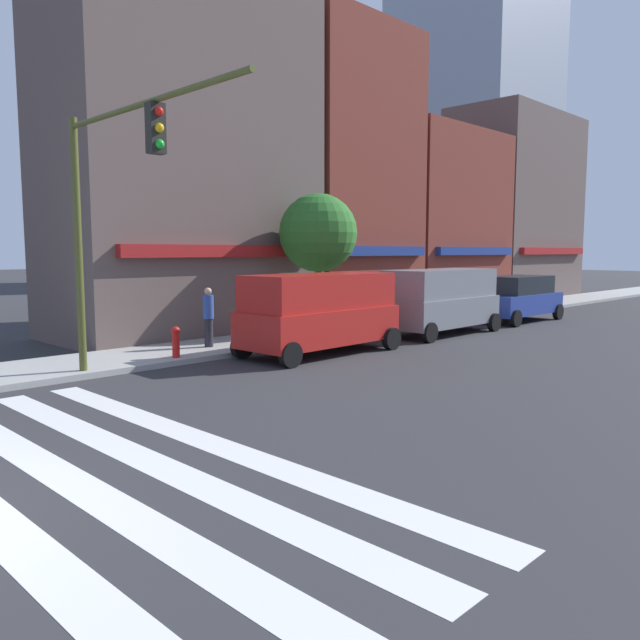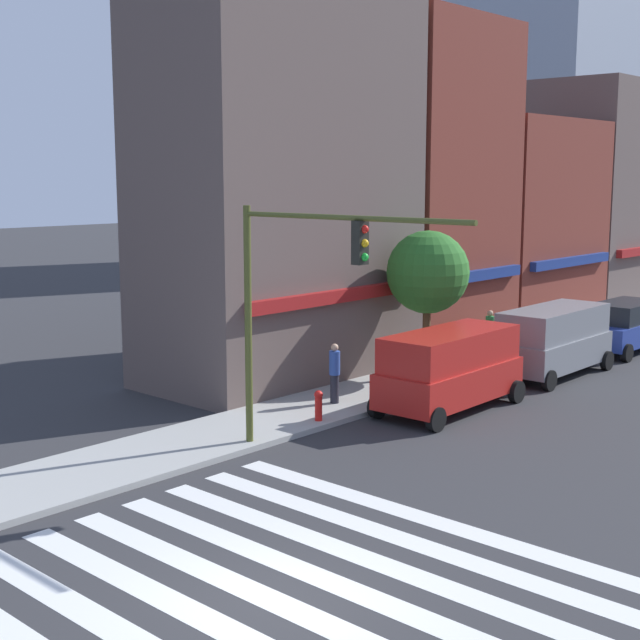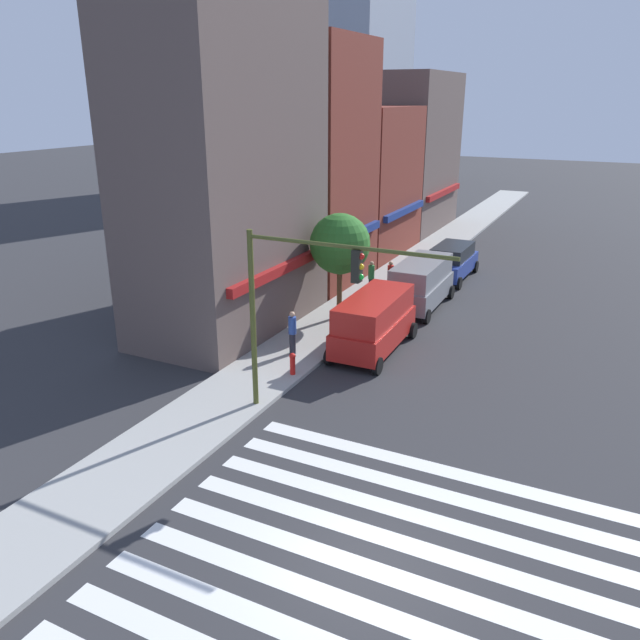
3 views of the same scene
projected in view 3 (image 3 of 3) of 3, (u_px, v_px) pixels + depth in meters
ground_plane at (373, 570)px, 13.77m from camera, size 200.00×200.00×0.00m
sidewalk_left at (116, 480)px, 16.87m from camera, size 120.00×3.00×0.15m
crosswalk_stripes at (373, 570)px, 13.77m from camera, size 9.57×10.80×0.01m
storefront_row at (339, 164)px, 35.91m from camera, size 34.18×5.30×14.39m
traffic_signal at (298, 293)px, 18.87m from camera, size 0.32×6.58×6.05m
van_red at (374, 321)px, 25.22m from camera, size 5.04×2.22×2.34m
van_grey at (421, 282)px, 30.44m from camera, size 5.03×2.22×2.34m
suv_blue at (452, 261)px, 35.43m from camera, size 4.72×2.12×1.94m
pedestrian_green_top at (371, 277)px, 32.09m from camera, size 0.32×0.32×1.77m
pedestrian_red_jacket at (390, 277)px, 32.08m from camera, size 0.32×0.32×1.77m
pedestrian_blue_shirt at (292, 332)px, 24.67m from camera, size 0.32×0.32×1.77m
fire_hydrant at (293, 363)px, 22.97m from camera, size 0.24×0.24×0.84m
street_tree at (340, 244)px, 27.90m from camera, size 2.74×2.74×4.85m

